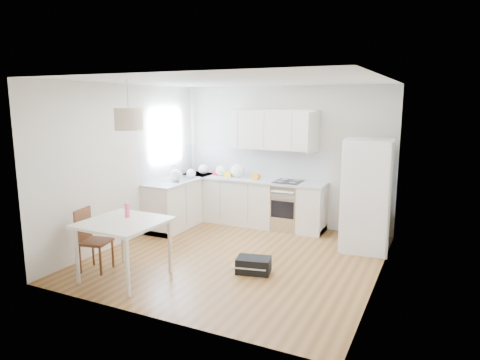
{
  "coord_description": "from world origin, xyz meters",
  "views": [
    {
      "loc": [
        2.8,
        -5.7,
        2.41
      ],
      "look_at": [
        -0.14,
        0.4,
        1.16
      ],
      "focal_mm": 32.0,
      "sensor_mm": 36.0,
      "label": 1
    }
  ],
  "objects_px": {
    "dining_table": "(124,228)",
    "gym_bag": "(254,265)",
    "dining_chair": "(96,240)",
    "refrigerator": "(368,195)"
  },
  "relations": [
    {
      "from": "dining_chair",
      "to": "gym_bag",
      "type": "distance_m",
      "value": 2.29
    },
    {
      "from": "dining_chair",
      "to": "gym_bag",
      "type": "height_order",
      "value": "dining_chair"
    },
    {
      "from": "refrigerator",
      "to": "dining_table",
      "type": "height_order",
      "value": "refrigerator"
    },
    {
      "from": "refrigerator",
      "to": "dining_table",
      "type": "distance_m",
      "value": 3.88
    },
    {
      "from": "refrigerator",
      "to": "dining_chair",
      "type": "relative_size",
      "value": 2.0
    },
    {
      "from": "dining_chair",
      "to": "dining_table",
      "type": "bearing_deg",
      "value": -15.11
    },
    {
      "from": "dining_table",
      "to": "gym_bag",
      "type": "height_order",
      "value": "dining_table"
    },
    {
      "from": "refrigerator",
      "to": "dining_table",
      "type": "bearing_deg",
      "value": -141.49
    },
    {
      "from": "gym_bag",
      "to": "dining_table",
      "type": "bearing_deg",
      "value": -160.87
    },
    {
      "from": "dining_table",
      "to": "dining_chair",
      "type": "xyz_separation_m",
      "value": [
        -0.56,
        0.04,
        -0.27
      ]
    }
  ]
}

